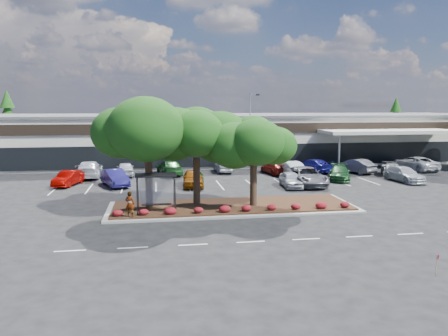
{
  "coord_description": "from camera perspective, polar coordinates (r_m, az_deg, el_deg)",
  "views": [
    {
      "loc": [
        -7.53,
        -26.77,
        7.47
      ],
      "look_at": [
        -2.18,
        6.78,
        2.6
      ],
      "focal_mm": 35.0,
      "sensor_mm": 36.0,
      "label": 1
    }
  ],
  "objects": [
    {
      "name": "ground",
      "position": [
        28.79,
        6.47,
        -6.93
      ],
      "size": [
        160.0,
        160.0,
        0.0
      ],
      "primitive_type": "plane",
      "color": "black",
      "rests_on": "ground"
    },
    {
      "name": "retail_store",
      "position": [
        61.3,
        -1.93,
        4.12
      ],
      "size": [
        80.4,
        25.2,
        6.25
      ],
      "color": "silver",
      "rests_on": "ground"
    },
    {
      "name": "landscape_island",
      "position": [
        32.11,
        1.1,
        -5.07
      ],
      "size": [
        18.0,
        6.0,
        0.26
      ],
      "color": "gray",
      "rests_on": "ground"
    },
    {
      "name": "lane_markings",
      "position": [
        38.64,
        2.13,
        -2.98
      ],
      "size": [
        33.12,
        20.06,
        0.01
      ],
      "color": "silver",
      "rests_on": "ground"
    },
    {
      "name": "shrub_row",
      "position": [
        30.01,
        1.81,
        -5.26
      ],
      "size": [
        17.0,
        0.8,
        0.5
      ],
      "primitive_type": null,
      "color": "maroon",
      "rests_on": "landscape_island"
    },
    {
      "name": "bus_shelter",
      "position": [
        30.16,
        -8.88,
        -1.8
      ],
      "size": [
        2.75,
        1.55,
        2.59
      ],
      "color": "black",
      "rests_on": "landscape_island"
    },
    {
      "name": "island_tree_west",
      "position": [
        31.44,
        -9.88,
        2.08
      ],
      "size": [
        7.2,
        7.2,
        7.89
      ],
      "primitive_type": null,
      "color": "#113E0F",
      "rests_on": "landscape_island"
    },
    {
      "name": "island_tree_mid",
      "position": [
        32.31,
        -3.63,
        1.83
      ],
      "size": [
        6.6,
        6.6,
        7.32
      ],
      "primitive_type": null,
      "color": "#113E0F",
      "rests_on": "landscape_island"
    },
    {
      "name": "island_tree_east",
      "position": [
        31.52,
        3.9,
        0.92
      ],
      "size": [
        5.8,
        5.8,
        6.5
      ],
      "primitive_type": null,
      "color": "#113E0F",
      "rests_on": "landscape_island"
    },
    {
      "name": "conifer_north_west",
      "position": [
        76.2,
        -26.34,
        5.46
      ],
      "size": [
        4.4,
        4.4,
        10.0
      ],
      "primitive_type": "cone",
      "color": "#113E0F",
      "rests_on": "ground"
    },
    {
      "name": "conifer_north_east",
      "position": [
        82.11,
        21.43,
        5.52
      ],
      "size": [
        3.96,
        3.96,
        9.0
      ],
      "primitive_type": "cone",
      "color": "#113E0F",
      "rests_on": "ground"
    },
    {
      "name": "person_waiting",
      "position": [
        29.22,
        -12.19,
        -4.62
      ],
      "size": [
        0.71,
        0.58,
        1.68
      ],
      "primitive_type": "imported",
      "rotation": [
        0.0,
        0.0,
        2.82
      ],
      "color": "#594C47",
      "rests_on": "landscape_island"
    },
    {
      "name": "light_pole",
      "position": [
        56.23,
        3.52,
        4.59
      ],
      "size": [
        1.43,
        0.5,
        9.05
      ],
      "rotation": [
        0.0,
        0.0,
        0.07
      ],
      "color": "gray",
      "rests_on": "ground"
    },
    {
      "name": "survey_stake",
      "position": [
        21.79,
        26.06,
        -10.98
      ],
      "size": [
        0.07,
        0.14,
        0.98
      ],
      "color": "tan",
      "rests_on": "ground"
    },
    {
      "name": "car_0",
      "position": [
        43.6,
        -19.67,
        -1.27
      ],
      "size": [
        2.53,
        4.43,
        1.38
      ],
      "primitive_type": "imported",
      "rotation": [
        0.0,
        0.0,
        -0.27
      ],
      "color": "#820300",
      "rests_on": "ground"
    },
    {
      "name": "car_1",
      "position": [
        42.06,
        -14.07,
        -1.25
      ],
      "size": [
        3.18,
        4.98,
        1.55
      ],
      "primitive_type": "imported",
      "rotation": [
        0.0,
        0.0,
        0.36
      ],
      "color": "navy",
      "rests_on": "ground"
    },
    {
      "name": "car_2",
      "position": [
        40.94,
        -3.95,
        -1.38
      ],
      "size": [
        2.41,
        4.35,
        1.4
      ],
      "primitive_type": "imported",
      "rotation": [
        0.0,
        0.0,
        -0.19
      ],
      "color": "#235722",
      "rests_on": "ground"
    },
    {
      "name": "car_3",
      "position": [
        40.66,
        -4.06,
        -1.33
      ],
      "size": [
        2.13,
        4.71,
        1.57
      ],
      "primitive_type": "imported",
      "rotation": [
        0.0,
        0.0,
        -0.06
      ],
      "color": "#803F07",
      "rests_on": "ground"
    },
    {
      "name": "car_4",
      "position": [
        40.64,
        8.75,
        -1.5
      ],
      "size": [
        2.06,
        4.35,
        1.44
      ],
      "primitive_type": "imported",
      "rotation": [
        0.0,
        0.0,
        -0.09
      ],
      "color": "#A0A5AC",
      "rests_on": "ground"
    },
    {
      "name": "car_5",
      "position": [
        41.89,
        10.64,
        -1.06
      ],
      "size": [
        2.9,
        6.22,
        1.72
      ],
      "primitive_type": "imported",
      "rotation": [
        0.0,
        0.0,
        0.01
      ],
      "color": "slate",
      "rests_on": "ground"
    },
    {
      "name": "car_6",
      "position": [
        45.74,
        14.86,
        -0.61
      ],
      "size": [
        3.7,
        5.3,
        1.42
      ],
      "primitive_type": "imported",
      "rotation": [
        0.0,
        0.0,
        -0.39
      ],
      "color": "#17431E",
      "rests_on": "ground"
    },
    {
      "name": "car_7",
      "position": [
        49.74,
        21.11,
        -0.23
      ],
      "size": [
        3.57,
        5.13,
        1.38
      ],
      "primitive_type": "imported",
      "rotation": [
        0.0,
        0.0,
        -0.38
      ],
      "color": "#54525A",
      "rests_on": "ground"
    },
    {
      "name": "car_8",
      "position": [
        46.75,
        22.46,
        -0.77
      ],
      "size": [
        2.52,
        5.13,
        1.44
      ],
      "primitive_type": "imported",
      "rotation": [
        0.0,
        0.0,
        0.1
      ],
      "color": "#ABB2B6",
      "rests_on": "ground"
    },
    {
      "name": "car_9",
      "position": [
        47.85,
        -17.18,
        -0.16
      ],
      "size": [
        2.59,
        5.96,
        1.71
      ],
      "primitive_type": "imported",
      "rotation": [
        0.0,
        0.0,
        3.18
      ],
      "color": "#B8BDC6",
      "rests_on": "ground"
    },
    {
      "name": "car_10",
      "position": [
        47.82,
        -12.76,
        -0.12
      ],
      "size": [
        2.12,
        4.55,
        1.51
      ],
      "primitive_type": "imported",
      "rotation": [
        0.0,
        0.0,
        3.22
      ],
      "color": "silver",
      "rests_on": "ground"
    },
    {
      "name": "car_11",
      "position": [
        47.81,
        -7.12,
        0.05
      ],
      "size": [
        3.01,
        5.65,
        1.56
      ],
      "primitive_type": "imported",
      "rotation": [
        0.0,
        0.0,
        3.3
      ],
      "color": "#194B1D",
      "rests_on": "ground"
    },
    {
      "name": "car_12",
      "position": [
        49.21,
        -0.14,
        0.25
      ],
      "size": [
        1.75,
        4.17,
        1.41
      ],
      "primitive_type": "imported",
      "rotation": [
        0.0,
        0.0,
        3.16
      ],
      "color": "#B2B7BF",
      "rests_on": "ground"
    },
    {
      "name": "car_13",
      "position": [
        48.2,
        6.66,
        -0.02
      ],
      "size": [
        2.5,
        4.78,
        1.32
      ],
      "primitive_type": "imported",
      "rotation": [
        0.0,
        0.0,
        3.29
      ],
      "color": "maroon",
      "rests_on": "ground"
    },
    {
      "name": "car_14",
      "position": [
        47.02,
        8.42,
        -0.06
      ],
      "size": [
        2.68,
        5.21,
        1.64
      ],
      "primitive_type": "imported",
      "rotation": [
        0.0,
        0.0,
        3.34
      ],
      "color": "silver",
      "rests_on": "ground"
    },
    {
      "name": "car_15",
      "position": [
        50.34,
        11.5,
        0.32
      ],
      "size": [
        3.68,
        5.55,
        1.49
      ],
      "primitive_type": "imported",
      "rotation": [
        0.0,
        0.0,
        3.48
      ],
      "color": "navy",
      "rests_on": "ground"
    },
    {
      "name": "car_16",
      "position": [
        50.96,
        16.75,
        0.27
      ],
      "size": [
        3.43,
        5.04,
        1.57
      ],
      "primitive_type": "imported",
      "rotation": [
        0.0,
        0.0,
        3.55
      ],
      "color": "#5B5A61",
      "rests_on": "ground"
    },
    {
      "name": "car_17",
      "position": [
        55.29,
        23.64,
        0.55
      ],
      "size": [
        3.6,
        6.2,
        1.62
      ],
      "primitive_type": "imported",
      "rotation": [
        0.0,
        0.0,
        3.3
      ],
      "color": "silver",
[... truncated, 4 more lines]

